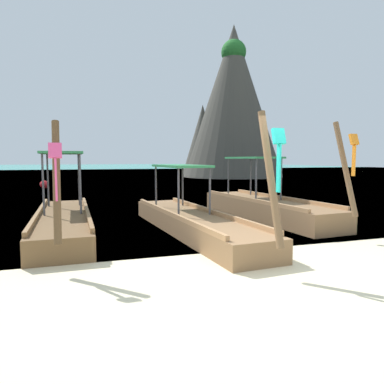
# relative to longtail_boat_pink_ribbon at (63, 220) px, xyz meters

# --- Properties ---
(ground) EXTENTS (120.00, 120.00, 0.00)m
(ground) POSITION_rel_longtail_boat_pink_ribbon_xyz_m (3.05, -4.07, -0.31)
(ground) COLOR beige
(sea_water) EXTENTS (120.00, 120.00, 0.00)m
(sea_water) POSITION_rel_longtail_boat_pink_ribbon_xyz_m (3.05, 57.11, -0.31)
(sea_water) COLOR #2DB29E
(sea_water) RESTS_ON ground
(longtail_boat_pink_ribbon) EXTENTS (1.33, 6.32, 2.46)m
(longtail_boat_pink_ribbon) POSITION_rel_longtail_boat_pink_ribbon_xyz_m (0.00, 0.00, 0.00)
(longtail_boat_pink_ribbon) COLOR brown
(longtail_boat_pink_ribbon) RESTS_ON ground
(longtail_boat_turquoise_ribbon) EXTENTS (1.68, 6.77, 2.59)m
(longtail_boat_turquoise_ribbon) POSITION_rel_longtail_boat_pink_ribbon_xyz_m (3.02, -1.00, -0.02)
(longtail_boat_turquoise_ribbon) COLOR olive
(longtail_boat_turquoise_ribbon) RESTS_ON ground
(longtail_boat_orange_ribbon) EXTENTS (1.79, 6.39, 2.67)m
(longtail_boat_orange_ribbon) POSITION_rel_longtail_boat_pink_ribbon_xyz_m (5.83, 0.42, 0.03)
(longtail_boat_orange_ribbon) COLOR olive
(longtail_boat_orange_ribbon) RESTS_ON ground
(karst_rock) EXTENTS (10.18, 10.18, 15.16)m
(karst_rock) POSITION_rel_longtail_boat_pink_ribbon_xyz_m (15.10, 24.45, 7.00)
(karst_rock) COLOR #47443D
(karst_rock) RESTS_ON ground
(mooring_buoy_near) EXTENTS (0.51, 0.51, 0.51)m
(mooring_buoy_near) POSITION_rel_longtail_boat_pink_ribbon_xyz_m (-1.73, 13.93, -0.06)
(mooring_buoy_near) COLOR red
(mooring_buoy_near) RESTS_ON sea_water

